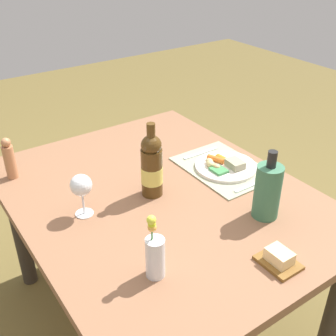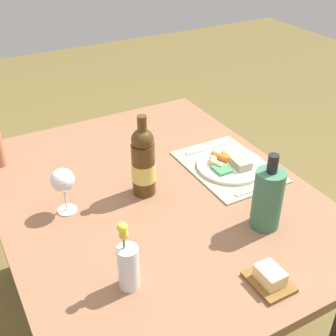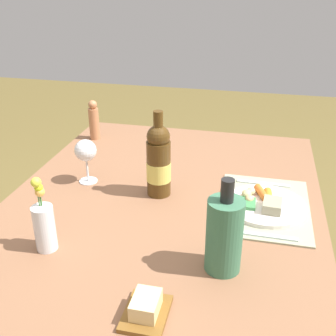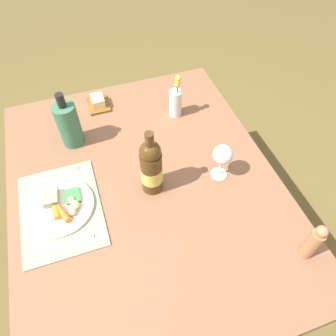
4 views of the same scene
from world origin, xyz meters
TOP-DOWN VIEW (x-y plane):
  - ground_plane at (0.00, 0.00)m, footprint 8.00×8.00m
  - dining_table at (0.00, 0.00)m, footprint 1.35×1.07m
  - placemat at (0.01, -0.34)m, footprint 0.41×0.30m
  - dinner_plate at (-0.00, -0.34)m, footprint 0.27×0.27m
  - fork at (-0.17, -0.34)m, footprint 0.02×0.20m
  - knife at (0.16, -0.33)m, footprint 0.02×0.19m
  - flower_vase at (-0.36, 0.26)m, footprint 0.06×0.06m
  - butter_dish at (-0.54, -0.08)m, footprint 0.13×0.10m
  - pepper_mill at (0.46, 0.44)m, footprint 0.05×0.05m
  - wine_bottle at (0.02, 0.03)m, footprint 0.08×0.08m
  - cooler_bottle at (-0.33, -0.24)m, footprint 0.10×0.10m
  - wine_glass at (0.05, 0.30)m, footprint 0.08×0.08m

SIDE VIEW (x-z plane):
  - ground_plane at x=0.00m, z-range 0.00..0.00m
  - dining_table at x=0.00m, z-range 0.26..0.96m
  - placemat at x=0.01m, z-range 0.70..0.71m
  - fork at x=-0.17m, z-range 0.71..0.71m
  - knife at x=0.16m, z-range 0.71..0.71m
  - dinner_plate at x=0.00m, z-range 0.70..0.74m
  - butter_dish at x=-0.54m, z-range 0.69..0.75m
  - flower_vase at x=-0.36m, z-range 0.67..0.89m
  - pepper_mill at x=0.46m, z-range 0.70..0.88m
  - cooler_bottle at x=-0.33m, z-range 0.68..0.94m
  - wine_glass at x=0.05m, z-range 0.74..0.91m
  - wine_bottle at x=0.02m, z-range 0.67..0.98m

